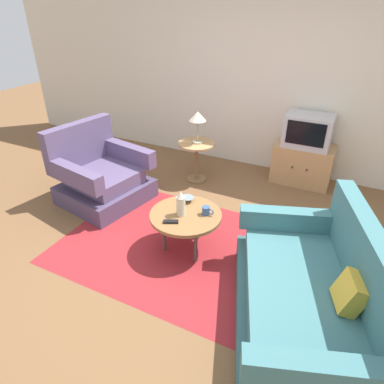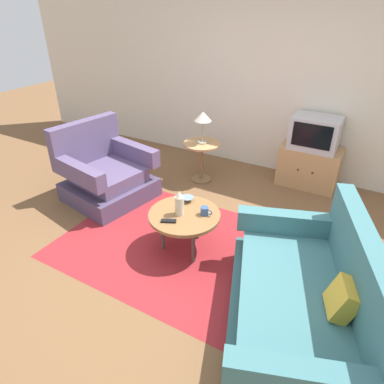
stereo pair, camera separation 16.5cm
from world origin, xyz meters
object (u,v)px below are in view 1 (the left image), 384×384
Objects in this scene: bowl at (187,199)px; tv_remote_dark at (171,222)px; side_table at (197,153)px; tv_stand at (302,164)px; armchair at (101,177)px; mug at (206,211)px; vase at (181,204)px; television at (308,131)px; table_lamp at (198,118)px; coffee_table at (186,217)px; couch at (309,299)px.

bowl is 0.42m from tv_remote_dark.
side_table is 0.73× the size of tv_stand.
armchair is 9.16× the size of mug.
mug is at bearing -156.93° from tv_remote_dark.
bowl is at bearing 103.07° from vase.
vase is (-0.81, -2.11, 0.29)m from tv_stand.
television reaches higher than tv_remote_dark.
tv_remote_dark is at bearing -85.12° from bowl.
armchair is at bearing -130.73° from table_lamp.
table_lamp is at bearing -98.56° from tv_remote_dark.
tv_stand is 3.01× the size of vase.
armchair is at bearing 163.14° from coffee_table.
tv_stand is at bearing 24.17° from table_lamp.
vase is 1.91× the size of bowl.
tv_stand is 2.06m from bowl.
mug is at bearing -25.93° from bowl.
couch reaches higher than vase.
couch is 2.57m from tv_stand.
side_table is 2.18× the size of vase.
mug is at bearing 45.33° from couch.
vase is at bearing -136.23° from coffee_table.
table_lamp is (-1.35, -0.61, 0.65)m from tv_stand.
couch is at bearing -78.18° from tv_stand.
television is 4.91× the size of mug.
vase is at bearing 53.52° from couch.
table_lamp is at bearing -155.83° from tv_stand.
side_table is 0.95× the size of television.
mug is (-0.59, -1.99, -0.29)m from television.
couch reaches higher than tv_remote_dark.
coffee_table is 0.17m from vase.
vase is at bearing -70.10° from table_lamp.
table_lamp is at bearing 47.46° from side_table.
armchair is 1.97× the size of side_table.
tv_stand reaches higher than mug.
bowl is 0.91× the size of tv_remote_dark.
tv_remote_dark is (-0.83, -2.27, 0.17)m from tv_stand.
armchair reaches higher than coffee_table.
couch reaches higher than coffee_table.
bowl reaches higher than tv_remote_dark.
bowl reaches higher than coffee_table.
tv_stand is (-0.53, 2.51, -0.02)m from couch.
table_lamp reaches higher than tv_remote_dark.
coffee_table is at bearing -110.44° from television.
couch is 2.68m from side_table.
television reaches higher than tv_stand.
tv_remote_dark is (-0.83, -2.27, -0.32)m from television.
side_table is (0.88, 1.02, 0.10)m from armchair.
mug reaches higher than bowl.
couch is at bearing -45.42° from table_lamp.
table_lamp reaches higher than coffee_table.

